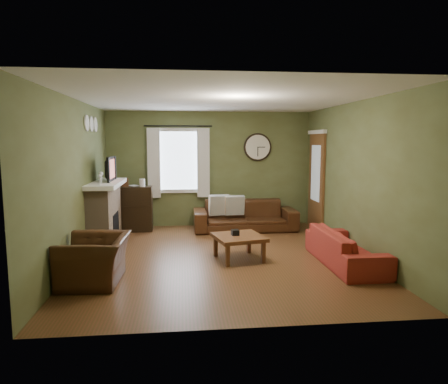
{
  "coord_description": "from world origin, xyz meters",
  "views": [
    {
      "loc": [
        -0.62,
        -6.49,
        1.93
      ],
      "look_at": [
        0.1,
        0.4,
        1.05
      ],
      "focal_mm": 32.0,
      "sensor_mm": 36.0,
      "label": 1
    }
  ],
  "objects": [
    {
      "name": "wall_left",
      "position": [
        -2.3,
        0.0,
        1.3
      ],
      "size": [
        0.0,
        5.2,
        2.6
      ],
      "primitive_type": "cube",
      "color": "#596338",
      "rests_on": "ground"
    },
    {
      "name": "door",
      "position": [
        2.27,
        1.85,
        1.05
      ],
      "size": [
        0.05,
        0.9,
        2.1
      ],
      "primitive_type": "cube",
      "color": "brown",
      "rests_on": "floor"
    },
    {
      "name": "armchair",
      "position": [
        -1.83,
        -1.04,
        0.32
      ],
      "size": [
        0.9,
        1.02,
        0.64
      ],
      "primitive_type": "imported",
      "rotation": [
        0.0,
        0.0,
        -1.61
      ],
      "color": "#391E0F",
      "rests_on": "floor"
    },
    {
      "name": "firebox",
      "position": [
        -1.91,
        1.15,
        0.3
      ],
      "size": [
        0.04,
        0.6,
        0.55
      ],
      "primitive_type": "cube",
      "color": "black",
      "rests_on": "fireplace"
    },
    {
      "name": "bookshelf",
      "position": [
        -1.69,
        2.14,
        0.48
      ],
      "size": [
        0.82,
        0.35,
        0.97
      ],
      "primitive_type": null,
      "color": "black",
      "rests_on": "floor"
    },
    {
      "name": "tissue_box",
      "position": [
        0.23,
        -0.15,
        0.4
      ],
      "size": [
        0.13,
        0.13,
        0.09
      ],
      "primitive_type": "cube",
      "rotation": [
        0.0,
        0.0,
        0.13
      ],
      "color": "black",
      "rests_on": "coffee_table"
    },
    {
      "name": "sofa_brown",
      "position": [
        0.73,
        2.0,
        0.32
      ],
      "size": [
        2.22,
        0.87,
        0.65
      ],
      "primitive_type": "imported",
      "color": "#391E0F",
      "rests_on": "floor"
    },
    {
      "name": "wine_glass_a",
      "position": [
        -2.05,
        0.6,
        1.27
      ],
      "size": [
        0.06,
        0.06,
        0.18
      ],
      "primitive_type": null,
      "color": "white",
      "rests_on": "mantel"
    },
    {
      "name": "curtain_left",
      "position": [
        -1.25,
        2.48,
        1.45
      ],
      "size": [
        0.28,
        0.04,
        1.55
      ],
      "primitive_type": "cube",
      "color": "silver",
      "rests_on": "wall_back"
    },
    {
      "name": "tv",
      "position": [
        -2.05,
        1.3,
        1.35
      ],
      "size": [
        0.08,
        0.6,
        0.35
      ],
      "primitive_type": "imported",
      "rotation": [
        0.0,
        0.0,
        1.57
      ],
      "color": "black",
      "rests_on": "mantel"
    },
    {
      "name": "wall_clock",
      "position": [
        1.1,
        2.55,
        1.8
      ],
      "size": [
        0.64,
        0.06,
        0.64
      ],
      "primitive_type": null,
      "color": "white",
      "rests_on": "wall_back"
    },
    {
      "name": "wine_glass_b",
      "position": [
        -2.05,
        0.72,
        1.29
      ],
      "size": [
        0.08,
        0.08,
        0.22
      ],
      "primitive_type": null,
      "color": "white",
      "rests_on": "mantel"
    },
    {
      "name": "mantel",
      "position": [
        -2.07,
        1.15,
        1.14
      ],
      "size": [
        0.58,
        1.6,
        0.08
      ],
      "primitive_type": "cube",
      "color": "white",
      "rests_on": "fireplace"
    },
    {
      "name": "coffee_table",
      "position": [
        0.28,
        -0.17,
        0.2
      ],
      "size": [
        0.91,
        0.91,
        0.4
      ],
      "primitive_type": null,
      "rotation": [
        0.0,
        0.0,
        0.23
      ],
      "color": "brown",
      "rests_on": "floor"
    },
    {
      "name": "sofa_red",
      "position": [
        1.92,
        -0.6,
        0.27
      ],
      "size": [
        0.72,
        1.84,
        0.54
      ],
      "primitive_type": "imported",
      "rotation": [
        0.0,
        0.0,
        1.57
      ],
      "color": "maroon",
      "rests_on": "floor"
    },
    {
      "name": "curtain_right",
      "position": [
        -0.15,
        2.48,
        1.45
      ],
      "size": [
        0.28,
        0.04,
        1.55
      ],
      "primitive_type": "cube",
      "color": "silver",
      "rests_on": "wall_back"
    },
    {
      "name": "pillow_right",
      "position": [
        0.5,
        2.01,
        0.55
      ],
      "size": [
        0.43,
        0.16,
        0.42
      ],
      "primitive_type": "cube",
      "rotation": [
        0.0,
        0.0,
        0.08
      ],
      "color": "#A0A19E",
      "rests_on": "sofa_brown"
    },
    {
      "name": "pillow_left",
      "position": [
        0.17,
        2.07,
        0.55
      ],
      "size": [
        0.46,
        0.21,
        0.44
      ],
      "primitive_type": "cube",
      "rotation": [
        0.0,
        0.0,
        0.18
      ],
      "color": "#A0A19E",
      "rests_on": "sofa_brown"
    },
    {
      "name": "wall_front",
      "position": [
        0.0,
        -2.6,
        1.3
      ],
      "size": [
        4.6,
        0.0,
        2.6
      ],
      "primitive_type": "cube",
      "color": "#596338",
      "rests_on": "ground"
    },
    {
      "name": "wall_back",
      "position": [
        0.0,
        2.6,
        1.3
      ],
      "size": [
        4.6,
        0.0,
        2.6
      ],
      "primitive_type": "cube",
      "color": "#596338",
      "rests_on": "ground"
    },
    {
      "name": "curtain_rod",
      "position": [
        -0.7,
        2.48,
        2.27
      ],
      "size": [
        0.03,
        0.03,
        1.5
      ],
      "primitive_type": "cylinder",
      "color": "black",
      "rests_on": "wall_back"
    },
    {
      "name": "medallion_mid",
      "position": [
        -2.28,
        1.15,
        2.25
      ],
      "size": [
        0.28,
        0.28,
        0.03
      ],
      "primitive_type": "cylinder",
      "color": "white",
      "rests_on": "wall_left"
    },
    {
      "name": "wall_right",
      "position": [
        2.3,
        0.0,
        1.3
      ],
      "size": [
        0.0,
        5.2,
        2.6
      ],
      "primitive_type": "cube",
      "color": "#596338",
      "rests_on": "ground"
    },
    {
      "name": "fireplace",
      "position": [
        -2.1,
        1.15,
        0.55
      ],
      "size": [
        0.4,
        1.4,
        1.1
      ],
      "primitive_type": "cube",
      "color": "#9C8164",
      "rests_on": "floor"
    },
    {
      "name": "floor",
      "position": [
        0.0,
        0.0,
        0.0
      ],
      "size": [
        4.6,
        5.2,
        0.0
      ],
      "primitive_type": "cube",
      "color": "brown",
      "rests_on": "ground"
    },
    {
      "name": "ceiling",
      "position": [
        0.0,
        0.0,
        2.6
      ],
      "size": [
        4.6,
        5.2,
        0.0
      ],
      "primitive_type": "cube",
      "color": "white",
      "rests_on": "ground"
    },
    {
      "name": "book",
      "position": [
        -1.74,
        2.16,
        0.96
      ],
      "size": [
        0.28,
        0.3,
        0.02
      ],
      "primitive_type": "imported",
      "rotation": [
        0.0,
        0.0,
        0.65
      ],
      "color": "brown",
      "rests_on": "bookshelf"
    },
    {
      "name": "window_pane",
      "position": [
        -0.7,
        2.58,
        1.5
      ],
      "size": [
        1.0,
        0.02,
        1.3
      ],
      "primitive_type": null,
      "color": "silver",
      "rests_on": "wall_back"
    },
    {
      "name": "medallion_right",
      "position": [
        -2.28,
        1.5,
        2.25
      ],
      "size": [
        0.28,
        0.28,
        0.03
      ],
      "primitive_type": "cylinder",
      "color": "white",
      "rests_on": "wall_left"
    },
    {
      "name": "tv_screen",
      "position": [
        -1.97,
        1.3,
        1.41
      ],
      "size": [
        0.02,
        0.62,
        0.36
      ],
      "primitive_type": "cube",
      "color": "#994C3F",
      "rests_on": "mantel"
    },
    {
      "name": "medallion_left",
      "position": [
        -2.28,
        0.8,
        2.25
      ],
      "size": [
        0.28,
        0.28,
        0.03
      ],
      "primitive_type": "cylinder",
      "color": "white",
      "rests_on": "wall_left"
    }
  ]
}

